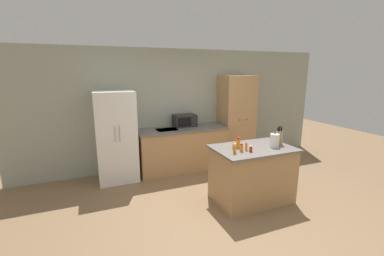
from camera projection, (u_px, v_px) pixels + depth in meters
ground_plane at (236, 211)px, 4.01m from camera, size 14.00×14.00×0.00m
wall_back at (184, 108)px, 5.82m from camera, size 7.20×0.06×2.60m
refrigerator at (116, 136)px, 5.00m from camera, size 0.75×0.71×1.76m
back_counter at (182, 149)px, 5.62m from camera, size 1.94×0.70×0.93m
pantry_cabinet at (236, 119)px, 6.05m from camera, size 0.76×0.59×2.03m
kitchen_island at (252, 174)px, 4.25m from camera, size 1.28×0.86×0.92m
microwave at (185, 120)px, 5.66m from camera, size 0.49×0.33×0.27m
knife_block at (279, 138)px, 4.27m from camera, size 0.11×0.06×0.33m
spice_bottle_tall_dark at (238, 143)px, 4.12m from camera, size 0.06×0.06×0.17m
spice_bottle_short_red at (234, 146)px, 4.06m from camera, size 0.06×0.06×0.10m
spice_bottle_amber_oil at (246, 147)px, 3.99m from camera, size 0.04×0.04×0.12m
spice_bottle_green_herb at (241, 148)px, 3.92m from camera, size 0.05×0.05×0.13m
spice_bottle_pale_salt at (235, 149)px, 3.84m from camera, size 0.05×0.05×0.15m
spice_bottle_orange_cap at (251, 149)px, 3.92m from camera, size 0.05×0.05×0.10m
kettle at (275, 140)px, 4.17m from camera, size 0.15×0.15×0.24m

